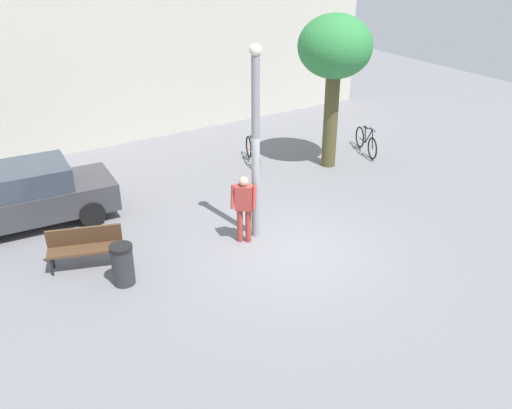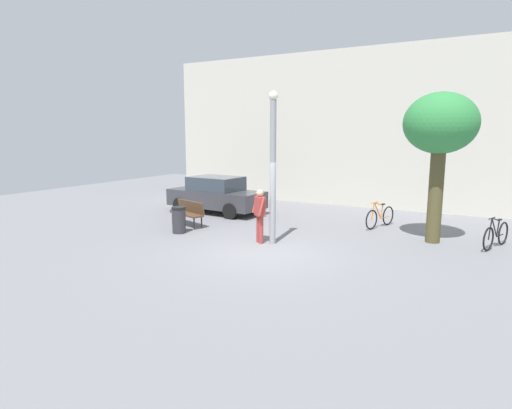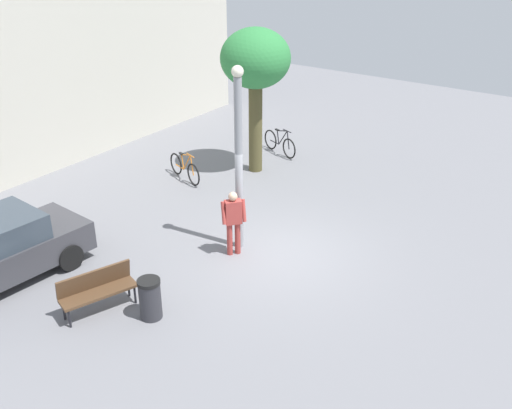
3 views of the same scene
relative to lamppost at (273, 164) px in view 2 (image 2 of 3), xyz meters
name	(u,v)px [view 2 (image 2 of 3)]	position (x,y,z in m)	size (l,w,h in m)	color
ground_plane	(263,253)	(0.24, -1.10, -2.44)	(36.00, 36.00, 0.00)	slate
building_facade	(360,129)	(0.24, 8.86, 1.13)	(19.19, 2.00, 7.14)	beige
lamppost	(273,164)	(0.00, 0.00, 0.00)	(0.28, 0.28, 4.57)	gray
person_by_lamppost	(260,212)	(-0.39, -0.11, -1.48)	(0.60, 0.55, 1.67)	#9E3833
park_bench	(188,211)	(-3.87, 0.85, -1.90)	(1.67, 0.98, 0.92)	#513823
plaza_tree	(440,128)	(4.32, 2.54, 1.08)	(2.15, 2.15, 4.57)	#4E4828
bicycle_black	(496,235)	(6.03, 2.69, -2.06)	(0.70, 1.71, 0.97)	black
bicycle_orange	(380,217)	(2.39, 3.91, -2.06)	(0.64, 1.73, 0.97)	black
parked_car_charcoal	(216,195)	(-4.44, 3.54, -1.67)	(4.32, 2.09, 1.55)	#38383D
trash_bin	(179,220)	(-3.43, -0.24, -1.99)	(0.48, 0.48, 0.90)	#2D2D33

